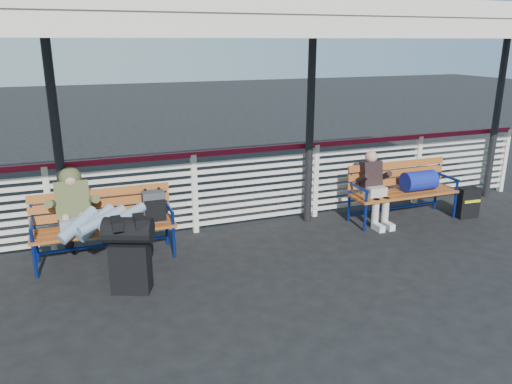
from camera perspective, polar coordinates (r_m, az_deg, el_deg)
name	(u,v)px	position (r m, az deg, el deg)	size (l,w,h in m)	color
ground	(236,287)	(5.97, -2.30, -10.84)	(60.00, 60.00, 0.00)	black
fence	(194,190)	(7.42, -7.06, 0.21)	(12.08, 0.08, 1.24)	silver
canopy	(209,17)	(6.12, -5.41, 19.31)	(12.60, 3.60, 3.16)	silver
luggage_stack	(130,252)	(5.86, -14.23, -6.63)	(0.61, 0.48, 0.90)	black
bench_left	(116,216)	(6.79, -15.74, -2.63)	(1.80, 0.56, 0.92)	#B06522
bench_right	(409,183)	(8.35, 17.12, 0.94)	(1.80, 0.56, 0.92)	#B06522
traveler_man	(92,216)	(6.40, -18.22, -2.63)	(0.94, 1.64, 0.77)	#899DB9
companion_person	(374,187)	(7.96, 13.39, 0.54)	(0.32, 0.66, 1.15)	#B8B3A7
suitcase_side	(467,202)	(8.82, 22.98, -1.11)	(0.37, 0.24, 0.50)	black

